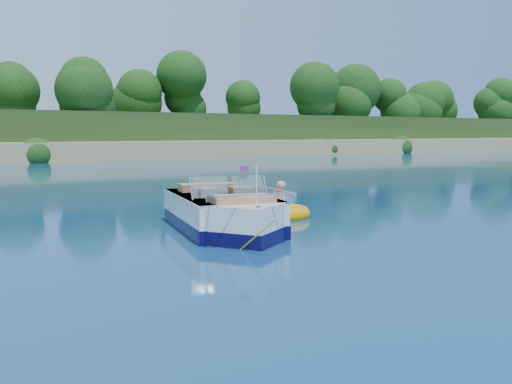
{
  "coord_description": "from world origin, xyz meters",
  "views": [
    {
      "loc": [
        -7.51,
        -9.79,
        2.29
      ],
      "look_at": [
        -0.38,
        1.83,
        0.85
      ],
      "focal_mm": 40.0,
      "sensor_mm": 36.0,
      "label": 1
    }
  ],
  "objects": [
    {
      "name": "ground",
      "position": [
        0.0,
        0.0,
        0.0
      ],
      "size": [
        160.0,
        160.0,
        0.0
      ],
      "primitive_type": "plane",
      "color": "#0B214F",
      "rests_on": "ground"
    },
    {
      "name": "treeline",
      "position": [
        0.04,
        41.01,
        5.55
      ],
      "size": [
        150.0,
        7.12,
        8.19
      ],
      "color": "black",
      "rests_on": "ground"
    },
    {
      "name": "motorboat",
      "position": [
        -1.32,
        1.64,
        0.36
      ],
      "size": [
        2.73,
        5.55,
        1.87
      ],
      "rotation": [
        0.0,
        0.0,
        -0.21
      ],
      "color": "white",
      "rests_on": "ground"
    },
    {
      "name": "tow_tube",
      "position": [
        1.08,
        2.85,
        0.1
      ],
      "size": [
        1.62,
        1.62,
        0.4
      ],
      "rotation": [
        0.0,
        0.0,
        0.07
      ],
      "color": "#E89D00",
      "rests_on": "ground"
    },
    {
      "name": "boy",
      "position": [
        0.94,
        2.82,
        0.0
      ],
      "size": [
        0.51,
        0.86,
        1.58
      ],
      "primitive_type": "imported",
      "rotation": [
        0.0,
        -0.17,
        1.76
      ],
      "color": "tan",
      "rests_on": "ground"
    }
  ]
}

